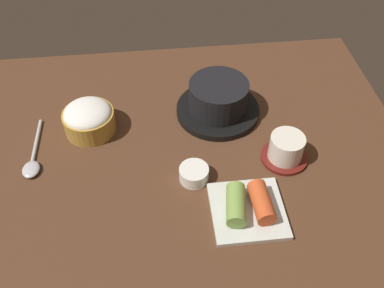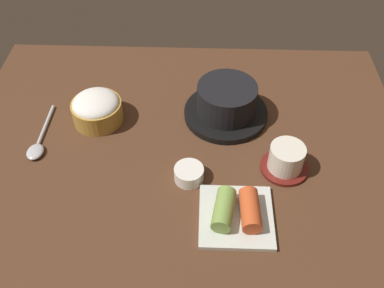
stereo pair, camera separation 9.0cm
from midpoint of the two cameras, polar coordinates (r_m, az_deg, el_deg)
The scene contains 7 objects.
dining_table at distance 94.57cm, azimuth 1.56°, elevation -0.89°, with size 100.00×76.00×2.00cm, color #4C2D1C.
stone_pot at distance 99.01cm, azimuth 7.25°, elevation 5.35°, with size 19.56×19.56×8.62cm.
rice_bowl at distance 98.95cm, azimuth -10.10°, elevation 4.59°, with size 11.51×11.51×7.07cm.
tea_cup_with_saucer at distance 90.51cm, azimuth 15.29°, elevation -2.15°, with size 9.97×9.97×6.30cm.
banchan_cup_center at distance 86.72cm, azimuth 2.57°, elevation -4.13°, with size 6.08×6.08×3.07cm.
kimchi_plate at distance 81.83cm, azimuth 9.18°, elevation -9.28°, with size 14.03×14.03×4.70cm.
spoon at distance 97.93cm, azimuth -17.47°, elevation -0.16°, with size 3.60×17.42×1.35cm.
Camera 2 is at (4.14, -63.81, 70.95)cm, focal length 39.82 mm.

